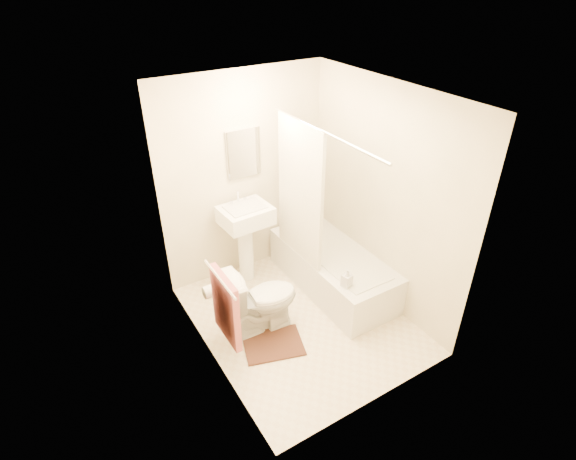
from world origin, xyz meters
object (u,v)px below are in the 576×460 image
sink (246,241)px  bathtub (333,269)px  bath_mat (273,344)px  soap_bottle (347,278)px  toilet (261,300)px

sink → bathtub: sink is taller
bath_mat → soap_bottle: 1.00m
bath_mat → soap_bottle: soap_bottle is taller
sink → bathtub: size_ratio=0.65×
sink → bath_mat: bearing=-107.8°
toilet → sink: 0.90m
toilet → sink: size_ratio=0.72×
toilet → bath_mat: (-0.02, -0.28, -0.37)m
bathtub → soap_bottle: bearing=-114.2°
toilet → bathtub: 1.08m
bath_mat → soap_bottle: (0.82, -0.08, 0.56)m
sink → soap_bottle: (0.53, -1.20, 0.03)m
toilet → bathtub: toilet is taller
bathtub → bath_mat: bathtub is taller
bath_mat → soap_bottle: bearing=-5.6°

